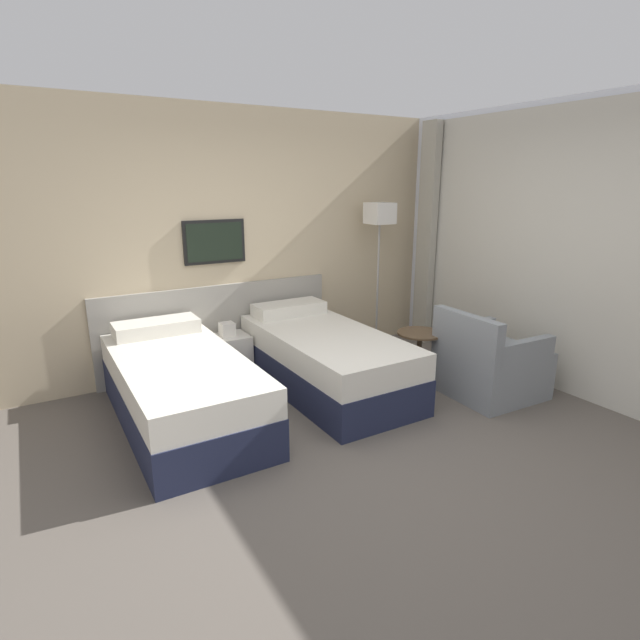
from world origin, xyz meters
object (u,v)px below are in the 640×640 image
at_px(bed_near_window, 325,359).
at_px(floor_lamp, 380,224).
at_px(side_table, 419,348).
at_px(bed_near_door, 182,389).
at_px(nightstand, 228,355).
at_px(armchair, 489,366).

xyz_separation_m(bed_near_window, floor_lamp, (1.13, 0.68, 1.20)).
relative_size(bed_near_window, side_table, 3.77).
bearing_deg(bed_near_door, bed_near_window, 0.00).
relative_size(bed_near_window, floor_lamp, 1.16).
xyz_separation_m(nightstand, side_table, (1.56, -1.16, 0.14)).
distance_m(bed_near_window, side_table, 0.95).
xyz_separation_m(nightstand, floor_lamp, (1.83, -0.10, 1.26)).
relative_size(bed_near_window, nightstand, 3.50).
height_order(floor_lamp, armchair, floor_lamp).
height_order(nightstand, side_table, nightstand).
bearing_deg(armchair, nightstand, 51.19).
xyz_separation_m(bed_near_door, armchair, (2.66, -0.92, -0.01)).
relative_size(bed_near_window, armchair, 2.39).
height_order(side_table, armchair, armchair).
xyz_separation_m(bed_near_door, side_table, (2.27, -0.38, 0.08)).
bearing_deg(nightstand, floor_lamp, -3.24).
height_order(bed_near_door, floor_lamp, floor_lamp).
bearing_deg(bed_near_door, nightstand, 47.96).
bearing_deg(nightstand, bed_near_door, -132.04).
relative_size(bed_near_door, armchair, 2.39).
relative_size(side_table, armchair, 0.63).
bearing_deg(floor_lamp, armchair, -85.57).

